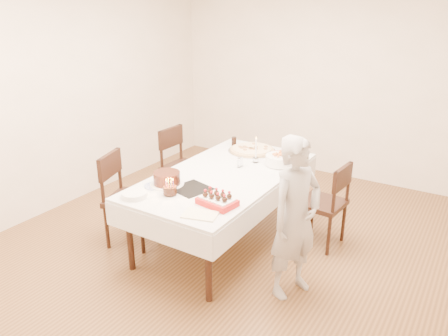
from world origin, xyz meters
The scene contains 22 objects.
floor centered at (0.00, 0.00, 0.00)m, with size 5.00×5.00×0.00m, color #54361D.
wall_back centered at (0.00, 2.50, 1.35)m, with size 4.50×0.04×2.70m, color #F5E3CE.
wall_left centered at (-2.25, 0.00, 1.35)m, with size 0.04×5.00×2.70m, color #F5E3CE.
dining_table centered at (-0.09, 0.03, 0.38)m, with size 1.14×2.14×0.75m, color silver.
chair_right_savory centered at (0.80, 0.51, 0.45)m, with size 0.46×0.46×0.90m, color black, non-canonical shape.
chair_left_savory centered at (-0.95, 0.51, 0.48)m, with size 0.50×0.50×0.97m, color black, non-canonical shape.
chair_left_dessert centered at (-0.87, -0.51, 0.49)m, with size 0.50×0.50×0.97m, color black, non-canonical shape.
person centered at (0.89, -0.41, 0.71)m, with size 0.51×0.34×1.41m, color #B5AFAA.
pizza_white centered at (-0.18, 0.80, 0.77)m, with size 0.55×0.55×0.04m, color beige.
pizza_pepperoni centered at (0.19, 0.78, 0.77)m, with size 0.32×0.32×0.04m, color red.
red_placemat centered at (0.32, 0.57, 0.75)m, with size 0.23×0.23×0.01m, color #B21E1E.
pasta_bowl centered at (0.29, 0.56, 0.81)m, with size 0.31×0.31×0.10m, color white.
taper_candle centered at (0.03, 0.50, 0.90)m, with size 0.06×0.06×0.29m, color white.
shaker_pair centered at (-0.05, 0.27, 0.80)m, with size 0.09×0.09×0.10m, color white, non-canonical shape.
cola_glass centered at (-0.47, 0.87, 0.80)m, with size 0.06×0.06×0.11m, color black.
layer_cake centered at (-0.39, -0.49, 0.81)m, with size 0.32×0.32×0.13m, color #37160D.
cake_board centered at (-0.14, -0.45, 0.75)m, with size 0.32×0.32×0.01m, color black.
birthday_cake centered at (-0.22, -0.66, 0.83)m, with size 0.12×0.12×0.14m, color #38180F.
strawberry_box centered at (0.25, -0.61, 0.79)m, with size 0.32×0.22×0.08m, color #B41714, non-canonical shape.
box_lid centered at (0.24, -0.85, 0.75)m, with size 0.28×0.19×0.02m, color beige.
plate_stack centered at (-0.46, -0.87, 0.77)m, with size 0.23×0.23×0.05m, color white.
china_plate centered at (-0.47, -0.58, 0.75)m, with size 0.21×0.21×0.01m, color white.
Camera 1 is at (2.09, -3.44, 2.38)m, focal length 35.00 mm.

